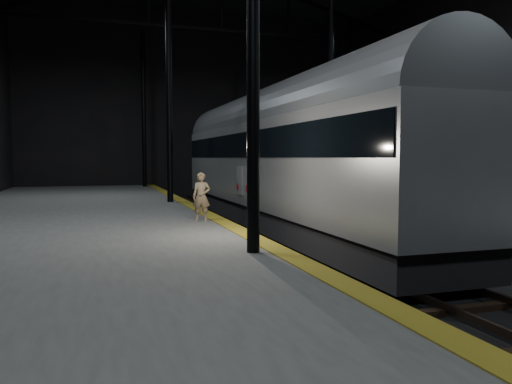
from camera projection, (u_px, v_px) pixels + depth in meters
name	position (u px, v px, depth m)	size (l,w,h in m)	color
ground	(333.00, 253.00, 15.20)	(44.00, 44.00, 0.00)	black
platform_left	(71.00, 251.00, 12.89)	(9.00, 43.80, 1.00)	#4F4F4C
tactile_strip	(230.00, 225.00, 14.15)	(0.50, 43.80, 0.01)	olive
track	(333.00, 251.00, 15.20)	(2.40, 43.00, 0.24)	#3F3328
train	(279.00, 153.00, 19.51)	(3.13, 20.90, 5.59)	#ADB0B5
woman	(201.00, 197.00, 15.05)	(0.54, 0.35, 1.47)	tan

